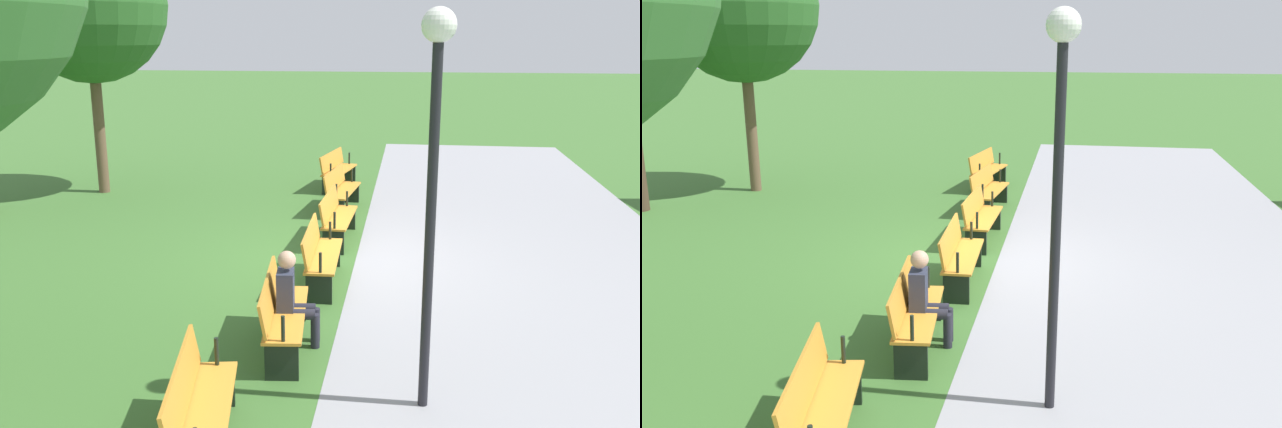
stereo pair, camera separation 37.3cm
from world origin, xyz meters
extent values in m
plane|color=#3D6B2D|center=(0.00, 0.00, 0.00)|extent=(120.00, 120.00, 0.00)
cube|color=#939399|center=(0.00, 3.20, 0.00)|extent=(25.33, 5.68, 0.01)
cube|color=orange|center=(-5.52, -0.51, 0.45)|extent=(1.77, 0.75, 0.04)
cube|color=orange|center=(-5.56, -0.71, 0.69)|extent=(1.71, 0.42, 0.40)
cube|color=black|center=(-6.31, -0.36, 0.21)|extent=(0.13, 0.38, 0.43)
cylinder|color=black|center=(-6.30, -0.34, 0.61)|extent=(0.05, 0.05, 0.30)
cube|color=black|center=(-4.74, -0.65, 0.21)|extent=(0.13, 0.38, 0.43)
cylinder|color=black|center=(-4.74, -0.64, 0.61)|extent=(0.05, 0.05, 0.30)
cube|color=orange|center=(-3.33, -0.18, 0.45)|extent=(1.75, 0.63, 0.04)
cube|color=orange|center=(-3.35, -0.38, 0.69)|extent=(1.72, 0.29, 0.40)
cube|color=black|center=(-4.12, -0.10, 0.21)|extent=(0.10, 0.38, 0.43)
cylinder|color=black|center=(-4.12, -0.08, 0.61)|extent=(0.05, 0.05, 0.30)
cube|color=black|center=(-2.53, -0.27, 0.21)|extent=(0.10, 0.38, 0.43)
cylinder|color=black|center=(-2.53, -0.25, 0.61)|extent=(0.05, 0.05, 0.30)
cube|color=orange|center=(-1.11, -0.02, 0.45)|extent=(1.73, 0.50, 0.04)
cube|color=orange|center=(-1.12, -0.22, 0.69)|extent=(1.72, 0.17, 0.40)
cube|color=black|center=(-1.91, 0.01, 0.21)|extent=(0.07, 0.38, 0.43)
cylinder|color=black|center=(-1.91, 0.03, 0.61)|extent=(0.05, 0.05, 0.30)
cube|color=black|center=(-0.31, -0.05, 0.21)|extent=(0.07, 0.38, 0.43)
cylinder|color=black|center=(-0.31, -0.03, 0.61)|extent=(0.05, 0.05, 0.30)
cube|color=orange|center=(1.11, -0.02, 0.45)|extent=(1.73, 0.50, 0.04)
cube|color=orange|center=(1.12, -0.22, 0.69)|extent=(1.72, 0.17, 0.40)
cube|color=black|center=(0.31, -0.05, 0.21)|extent=(0.07, 0.38, 0.43)
cylinder|color=black|center=(0.31, -0.03, 0.61)|extent=(0.05, 0.05, 0.30)
cube|color=black|center=(1.91, 0.01, 0.21)|extent=(0.07, 0.38, 0.43)
cylinder|color=black|center=(1.91, 0.03, 0.61)|extent=(0.05, 0.05, 0.30)
cube|color=orange|center=(3.33, -0.18, 0.45)|extent=(1.75, 0.63, 0.04)
cube|color=orange|center=(3.35, -0.38, 0.69)|extent=(1.72, 0.29, 0.40)
cube|color=black|center=(2.53, -0.27, 0.21)|extent=(0.10, 0.38, 0.43)
cylinder|color=black|center=(2.53, -0.25, 0.61)|extent=(0.05, 0.05, 0.30)
cube|color=black|center=(4.12, -0.10, 0.21)|extent=(0.10, 0.38, 0.43)
cylinder|color=black|center=(4.12, -0.08, 0.61)|extent=(0.05, 0.05, 0.30)
cube|color=orange|center=(5.52, -0.51, 0.45)|extent=(1.77, 0.75, 0.04)
cube|color=orange|center=(5.56, -0.71, 0.69)|extent=(1.71, 0.42, 0.40)
cube|color=black|center=(4.74, -0.65, 0.21)|extent=(0.13, 0.38, 0.43)
cylinder|color=black|center=(4.74, -0.64, 0.61)|extent=(0.05, 0.05, 0.30)
cube|color=#2D3347|center=(3.23, -0.21, 0.70)|extent=(0.34, 0.23, 0.50)
sphere|color=tan|center=(3.23, -0.19, 1.09)|extent=(0.22, 0.22, 0.22)
cylinder|color=#23232D|center=(3.12, -0.05, 0.43)|extent=(0.17, 0.37, 0.13)
cylinder|color=#23232D|center=(3.10, 0.13, 0.21)|extent=(0.12, 0.12, 0.43)
cylinder|color=#23232D|center=(3.30, -0.03, 0.43)|extent=(0.17, 0.37, 0.13)
cylinder|color=#23232D|center=(3.28, 0.15, 0.21)|extent=(0.12, 0.12, 0.43)
cylinder|color=brown|center=(-4.32, -6.11, 1.60)|extent=(0.26, 0.26, 3.20)
sphere|color=#285B23|center=(-4.32, -6.11, 4.35)|extent=(3.52, 3.52, 3.52)
cylinder|color=black|center=(4.43, 1.44, 1.81)|extent=(0.10, 0.10, 3.63)
sphere|color=white|center=(4.43, 1.44, 3.77)|extent=(0.32, 0.32, 0.32)
camera|label=1|loc=(10.68, 1.23, 3.68)|focal=37.67mm
camera|label=2|loc=(10.62, 1.60, 3.68)|focal=37.67mm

